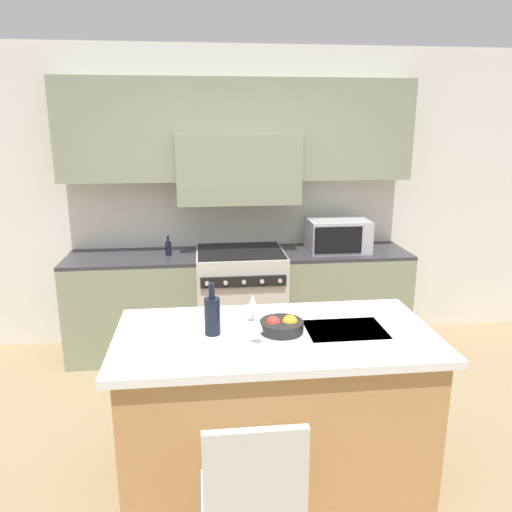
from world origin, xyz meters
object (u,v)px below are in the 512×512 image
wine_bottle (212,315)px  oil_bottle_on_counter (168,248)px  wine_glass_near (257,323)px  island_chair (253,502)px  fruit_bowl (282,326)px  range_stove (241,301)px  wine_glass_far (253,303)px  microwave (338,235)px

wine_bottle → oil_bottle_on_counter: bearing=101.0°
wine_glass_near → wine_bottle: bearing=146.5°
island_chair → fruit_bowl: size_ratio=3.89×
wine_bottle → fruit_bowl: size_ratio=1.21×
range_stove → oil_bottle_on_counter: oil_bottle_on_counter is taller
wine_bottle → wine_glass_far: bearing=32.0°
range_stove → wine_glass_near: bearing=-92.0°
microwave → island_chair: bearing=-112.0°
fruit_bowl → wine_glass_far: bearing=132.1°
range_stove → island_chair: (-0.16, -2.57, 0.07)m
microwave → wine_glass_far: microwave is taller
range_stove → wine_glass_far: (-0.05, -1.56, 0.55)m
wine_glass_near → oil_bottle_on_counter: (-0.56, 1.88, -0.05)m
range_stove → wine_glass_near: 1.94m
wine_glass_near → fruit_bowl: (0.16, 0.14, -0.08)m
wine_glass_near → oil_bottle_on_counter: oil_bottle_on_counter is taller
range_stove → microwave: 1.06m
wine_glass_far → oil_bottle_on_counter: 1.69m
range_stove → wine_bottle: size_ratio=3.20×
microwave → island_chair: microwave is taller
range_stove → microwave: (0.88, 0.02, 0.58)m
fruit_bowl → wine_bottle: bearing=178.1°
wine_glass_far → wine_glass_near: bearing=-92.0°
wine_bottle → fruit_bowl: 0.39m
wine_glass_near → wine_glass_far: 0.30m
wine_bottle → island_chair: bearing=-81.5°
microwave → wine_glass_far: bearing=-120.7°
island_chair → wine_glass_near: wine_glass_near is taller
range_stove → microwave: microwave is taller
wine_glass_near → wine_glass_far: (0.01, 0.30, 0.00)m
wine_bottle → wine_glass_far: (0.24, 0.15, 0.00)m
wine_bottle → wine_glass_far: 0.28m
wine_glass_far → oil_bottle_on_counter: (-0.57, 1.59, -0.05)m
wine_glass_near → oil_bottle_on_counter: size_ratio=0.98×
fruit_bowl → oil_bottle_on_counter: bearing=112.4°
wine_glass_far → microwave: bearing=59.3°
wine_glass_near → fruit_bowl: size_ratio=0.69×
island_chair → oil_bottle_on_counter: oil_bottle_on_counter is taller
fruit_bowl → island_chair: bearing=-106.6°
range_stove → wine_glass_near: (-0.06, -1.86, 0.55)m
wine_glass_far → fruit_bowl: (0.15, -0.16, -0.08)m
microwave → oil_bottle_on_counter: (-1.51, 0.01, -0.08)m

